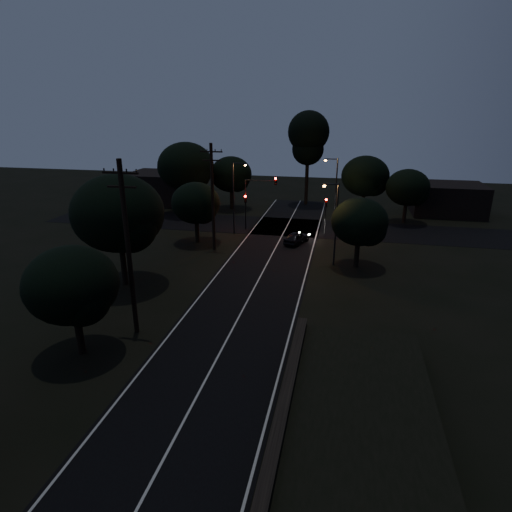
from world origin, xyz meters
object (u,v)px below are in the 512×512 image
at_px(signal_left, 246,206).
at_px(streetlight_a, 235,193).
at_px(car, 297,238).
at_px(utility_pole_far, 213,196).
at_px(signal_mast, 260,193).
at_px(tall_pine, 308,138).
at_px(streetlight_b, 334,187).
at_px(streetlight_c, 334,219).
at_px(utility_pole_mid, 128,247).
at_px(signal_right, 326,209).

bearing_deg(signal_left, streetlight_a, -109.59).
bearing_deg(car, signal_left, -12.19).
xyz_separation_m(utility_pole_far, streetlight_a, (0.69, 6.00, -0.85)).
relative_size(signal_mast, streetlight_a, 0.78).
height_order(utility_pole_far, tall_pine, tall_pine).
relative_size(streetlight_b, streetlight_c, 1.07).
bearing_deg(tall_pine, streetlight_b, -68.62).
height_order(utility_pole_far, signal_mast, utility_pole_far).
xyz_separation_m(tall_pine, signal_mast, (-3.91, -15.01, -5.16)).
distance_m(streetlight_a, streetlight_c, 13.72).
xyz_separation_m(streetlight_c, car, (-3.92, 5.71, -3.72)).
relative_size(tall_pine, streetlight_c, 1.76).
height_order(utility_pole_mid, tall_pine, tall_pine).
bearing_deg(car, signal_mast, -20.47).
distance_m(tall_pine, car, 21.25).
xyz_separation_m(tall_pine, streetlight_c, (4.83, -25.00, -5.15)).
bearing_deg(streetlight_c, car, 124.47).
distance_m(signal_right, streetlight_b, 4.45).
height_order(tall_pine, signal_left, tall_pine).
bearing_deg(streetlight_c, streetlight_b, 92.14).
height_order(utility_pole_mid, signal_left, utility_pole_mid).
relative_size(utility_pole_far, tall_pine, 0.80).
bearing_deg(tall_pine, streetlight_a, -110.36).
bearing_deg(streetlight_a, signal_right, 11.34).
bearing_deg(car, signal_right, -100.98).
relative_size(streetlight_a, streetlight_c, 1.07).
distance_m(utility_pole_far, signal_left, 8.53).
bearing_deg(streetlight_b, streetlight_c, -87.86).
bearing_deg(signal_mast, tall_pine, 75.38).
xyz_separation_m(utility_pole_far, signal_left, (1.40, 7.99, -2.65)).
height_order(utility_pole_mid, streetlight_a, utility_pole_mid).
bearing_deg(utility_pole_far, streetlight_c, -9.60).
xyz_separation_m(signal_right, streetlight_a, (-9.91, -1.99, 1.80)).
distance_m(signal_left, signal_right, 9.20).
bearing_deg(tall_pine, streetlight_c, -79.07).
height_order(streetlight_b, streetlight_c, streetlight_b).
bearing_deg(streetlight_b, utility_pole_mid, -111.30).
distance_m(streetlight_c, car, 7.86).
bearing_deg(signal_right, signal_left, 180.00).
bearing_deg(utility_pole_mid, streetlight_a, 88.27).
distance_m(signal_right, signal_mast, 7.66).
xyz_separation_m(tall_pine, signal_right, (3.60, -15.01, -6.66)).
bearing_deg(streetlight_c, signal_mast, 131.19).
relative_size(utility_pole_far, signal_left, 2.56).
height_order(utility_pole_far, streetlight_a, utility_pole_far).
distance_m(utility_pole_mid, tall_pine, 40.78).
relative_size(signal_left, signal_right, 1.00).
relative_size(utility_pole_far, streetlight_a, 1.31).
distance_m(utility_pole_far, streetlight_b, 16.51).
bearing_deg(utility_pole_mid, signal_left, 86.79).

